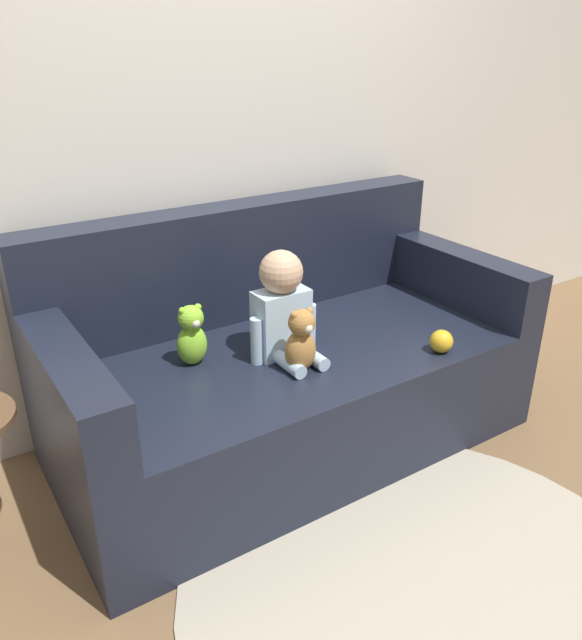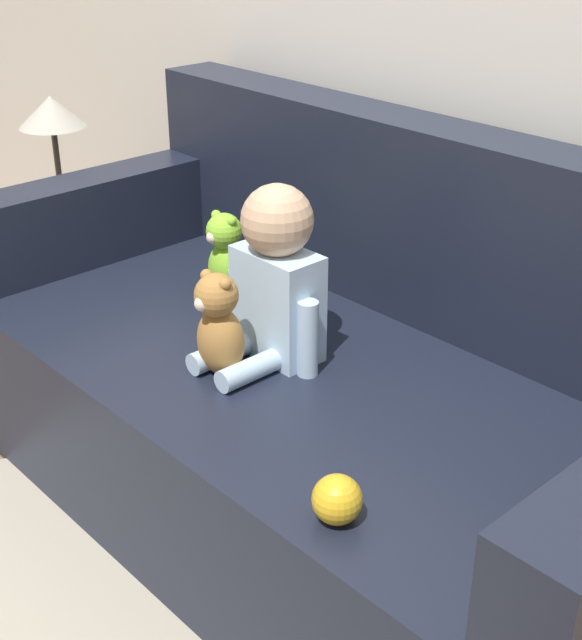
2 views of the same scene
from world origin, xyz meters
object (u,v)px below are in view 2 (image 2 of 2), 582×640
person_baby (274,280)px  teddy_bear_brown (219,325)px  plush_toy_side (226,256)px  toy_ball (337,499)px  side_table (58,166)px  couch (328,397)px

person_baby → teddy_bear_brown: (-0.02, -0.16, -0.07)m
plush_toy_side → toy_ball: (0.90, -0.46, -0.08)m
side_table → plush_toy_side: bearing=2.1°
person_baby → toy_ball: 0.67m
teddy_bear_brown → plush_toy_side: size_ratio=1.04×
teddy_bear_brown → couch: bearing=70.2°
couch → side_table: couch is taller
person_baby → plush_toy_side: 0.37m
teddy_bear_brown → side_table: (-1.18, 0.25, 0.07)m
toy_ball → plush_toy_side: bearing=152.6°
side_table → teddy_bear_brown: bearing=-12.1°
couch → teddy_bear_brown: size_ratio=7.68×
plush_toy_side → side_table: bearing=-177.9°
couch → side_table: bearing=-179.1°
couch → plush_toy_side: bearing=178.3°
couch → plush_toy_side: couch is taller
toy_ball → person_baby: bearing=148.5°
toy_ball → side_table: (-1.75, 0.43, 0.15)m
teddy_bear_brown → person_baby: bearing=83.1°
couch → teddy_bear_brown: (-0.10, -0.27, 0.27)m
plush_toy_side → person_baby: bearing=-20.1°
person_baby → toy_ball: person_baby is taller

